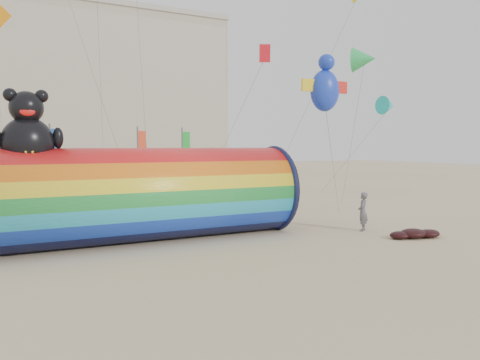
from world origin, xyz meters
name	(u,v)px	position (x,y,z in m)	size (l,w,h in m)	color
ground	(246,241)	(0.00, 0.00, 0.00)	(160.00, 160.00, 0.00)	#CCB58C
windsock_assembly	(140,192)	(-3.80, 2.11, 2.01)	(13.12, 4.00, 6.05)	red
kite_handler	(363,212)	(5.85, -0.42, 0.89)	(0.65, 0.43, 1.78)	#595A61
fabric_bundle	(416,234)	(6.76, -2.68, 0.17)	(2.62, 1.35, 0.41)	#330909
festival_banners	(132,165)	(-1.00, 14.18, 2.64)	(9.67, 2.27, 5.20)	#59595E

